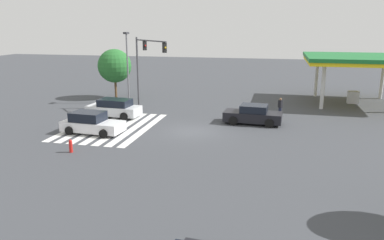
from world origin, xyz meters
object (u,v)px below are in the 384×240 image
traffic_signal_mast (145,60)px  car_2 (253,115)px  fire_hydrant (71,146)px  car_0 (92,123)px  street_light_pole_a (127,61)px  car_1 (114,108)px  pedestrian (280,106)px  tree_corner_a (115,66)px

traffic_signal_mast → car_2: size_ratio=1.43×
traffic_signal_mast → car_2: bearing=32.7°
traffic_signal_mast → fire_hydrant: bearing=-48.5°
car_0 → street_light_pole_a: bearing=101.9°
car_1 → street_light_pole_a: bearing=-76.4°
car_1 → street_light_pole_a: size_ratio=0.66×
car_2 → pedestrian: bearing=-122.2°
traffic_signal_mast → street_light_pole_a: street_light_pole_a is taller
traffic_signal_mast → car_0: 8.98m
car_0 → car_1: size_ratio=0.98×
tree_corner_a → street_light_pole_a: bearing=47.2°
pedestrian → fire_hydrant: (13.14, -13.11, -0.51)m
fire_hydrant → pedestrian: bearing=135.1°
car_1 → street_light_pole_a: (-6.06, -1.09, 3.66)m
street_light_pole_a → fire_hydrant: size_ratio=8.50×
pedestrian → tree_corner_a: tree_corner_a is taller
car_2 → tree_corner_a: 18.02m
car_2 → fire_hydrant: bearing=45.9°
traffic_signal_mast → car_2: traffic_signal_mast is taller
car_1 → fire_hydrant: bearing=101.4°
car_1 → car_2: 12.28m
street_light_pole_a → tree_corner_a: bearing=-132.8°
street_light_pole_a → tree_corner_a: (-2.33, -2.51, -0.84)m
pedestrian → fire_hydrant: size_ratio=1.95×
car_1 → car_2: size_ratio=1.00×
fire_hydrant → traffic_signal_mast: bearing=176.5°
pedestrian → tree_corner_a: (-4.94, -18.07, 2.66)m
traffic_signal_mast → car_1: 5.31m
fire_hydrant → car_0: bearing=-169.3°
car_0 → car_1: (-5.22, -0.52, 0.02)m
traffic_signal_mast → pedestrian: traffic_signal_mast is taller
pedestrian → tree_corner_a: bearing=-60.7°
car_0 → car_2: car_0 is taller
car_0 → pedestrian: size_ratio=2.83×
tree_corner_a → car_1: bearing=23.2°
car_2 → pedestrian: size_ratio=2.87×
street_light_pole_a → pedestrian: bearing=80.5°
traffic_signal_mast → car_2: 11.22m
car_1 → tree_corner_a: 9.56m
car_0 → pedestrian: bearing=35.7°
tree_corner_a → fire_hydrant: size_ratio=6.35×
car_2 → street_light_pole_a: 14.99m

